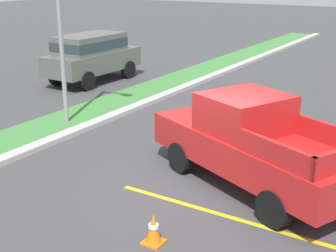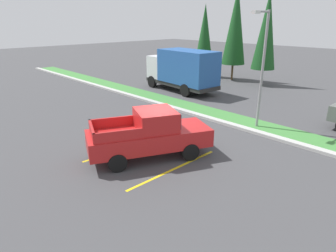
% 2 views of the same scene
% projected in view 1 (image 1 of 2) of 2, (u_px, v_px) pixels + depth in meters
% --- Properties ---
extents(ground_plane, '(120.00, 120.00, 0.00)m').
position_uv_depth(ground_plane, '(206.00, 183.00, 10.81)').
color(ground_plane, '#424244').
extents(parking_line_near, '(0.12, 4.80, 0.01)m').
position_uv_depth(parking_line_near, '(221.00, 214.00, 9.41)').
color(parking_line_near, yellow).
rests_on(parking_line_near, ground).
extents(parking_line_far, '(0.12, 4.80, 0.01)m').
position_uv_depth(parking_line_far, '(274.00, 163.00, 11.91)').
color(parking_line_far, yellow).
rests_on(parking_line_far, ground).
extents(curb_strip, '(56.00, 0.40, 0.15)m').
position_uv_depth(curb_strip, '(51.00, 141.00, 13.30)').
color(curb_strip, '#B2B2AD').
rests_on(curb_strip, ground).
extents(grass_median, '(56.00, 1.80, 0.06)m').
position_uv_depth(grass_median, '(24.00, 135.00, 13.87)').
color(grass_median, '#42843D').
rests_on(grass_median, ground).
extents(pickup_truck_main, '(3.88, 5.53, 2.10)m').
position_uv_depth(pickup_truck_main, '(251.00, 143.00, 10.37)').
color(pickup_truck_main, black).
rests_on(pickup_truck_main, ground).
extents(suv_distant, '(4.62, 2.01, 2.10)m').
position_uv_depth(suv_distant, '(92.00, 54.00, 20.34)').
color(suv_distant, black).
rests_on(suv_distant, ground).
extents(street_light, '(0.24, 1.49, 6.14)m').
position_uv_depth(street_light, '(63.00, 9.00, 13.84)').
color(street_light, gray).
rests_on(street_light, ground).
extents(traffic_cone, '(0.36, 0.36, 0.60)m').
position_uv_depth(traffic_cone, '(154.00, 229.00, 8.33)').
color(traffic_cone, orange).
rests_on(traffic_cone, ground).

